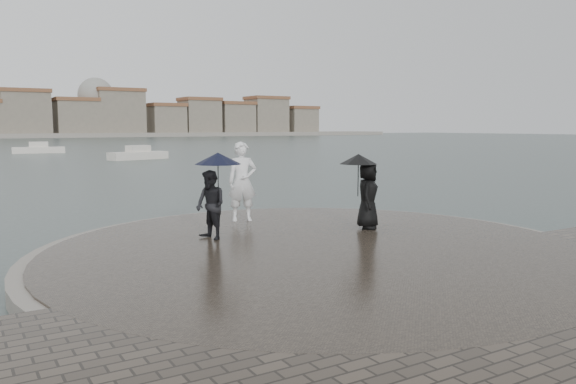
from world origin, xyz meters
TOP-DOWN VIEW (x-y plane):
  - ground at (0.00, 0.00)m, footprint 400.00×400.00m
  - kerb_ring at (0.00, 3.50)m, footprint 12.50×12.50m
  - quay_tip at (0.00, 3.50)m, footprint 11.90×11.90m
  - statue at (0.10, 7.45)m, footprint 0.93×0.75m
  - visitor_left at (-1.64, 5.51)m, footprint 1.20×1.12m
  - visitor_right at (2.29, 4.71)m, footprint 1.25×1.10m
  - boats at (4.83, 53.62)m, footprint 11.84×20.65m

SIDE VIEW (x-z plane):
  - ground at x=0.00m, z-range 0.00..0.00m
  - kerb_ring at x=0.00m, z-range 0.00..0.32m
  - quay_tip at x=0.00m, z-range 0.00..0.36m
  - boats at x=4.83m, z-range -0.37..1.13m
  - visitor_right at x=2.29m, z-range 0.49..2.44m
  - statue at x=0.10m, z-range 0.36..2.59m
  - visitor_left at x=-1.64m, z-range 0.49..2.53m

